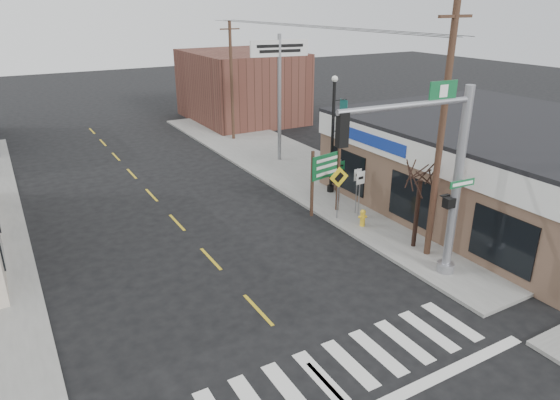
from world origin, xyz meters
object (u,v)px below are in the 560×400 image
lamp_post (334,127)px  utility_pole_near (441,134)px  utility_pole_far (232,81)px  traffic_signal_pole (442,167)px  bare_tree (422,168)px  dance_center_sign (279,68)px  guide_sign (326,173)px  fire_hydrant (363,217)px

lamp_post → utility_pole_near: 7.73m
utility_pole_near → utility_pole_far: bearing=83.3°
traffic_signal_pole → utility_pole_near: 1.99m
lamp_post → utility_pole_near: size_ratio=0.63×
lamp_post → bare_tree: size_ratio=1.40×
lamp_post → dance_center_sign: (0.48, 6.31, 2.16)m
guide_sign → fire_hydrant: 2.63m
utility_pole_near → bare_tree: bearing=85.9°
traffic_signal_pole → utility_pole_near: utility_pole_near is taller
dance_center_sign → bare_tree: 13.37m
traffic_signal_pole → fire_hydrant: 6.03m
guide_sign → bare_tree: 4.93m
fire_hydrant → dance_center_sign: size_ratio=0.10×
fire_hydrant → dance_center_sign: 11.89m
traffic_signal_pole → dance_center_sign: dance_center_sign is taller
lamp_post → utility_pole_far: (0.15, 12.43, 0.69)m
dance_center_sign → lamp_post: bearing=-85.5°
fire_hydrant → lamp_post: 5.38m
bare_tree → guide_sign: bearing=104.7°
fire_hydrant → lamp_post: lamp_post is taller
traffic_signal_pole → utility_pole_near: (1.28, 1.37, 0.68)m
lamp_post → bare_tree: (-0.76, -6.82, -0.11)m
lamp_post → guide_sign: bearing=-124.2°
traffic_signal_pole → utility_pole_far: 21.47m
traffic_signal_pole → lamp_post: (2.04, 8.93, -0.70)m
dance_center_sign → utility_pole_far: size_ratio=0.93×
fire_hydrant → utility_pole_near: utility_pole_near is taller
guide_sign → dance_center_sign: (2.44, 8.53, 3.61)m
fire_hydrant → utility_pole_far: 17.15m
bare_tree → utility_pole_far: bearing=87.3°
bare_tree → utility_pole_far: size_ratio=0.53×
guide_sign → lamp_post: lamp_post is taller
guide_sign → utility_pole_far: (2.11, 14.66, 2.15)m
traffic_signal_pole → lamp_post: bearing=81.1°
fire_hydrant → utility_pole_near: size_ratio=0.08×
dance_center_sign → utility_pole_far: utility_pole_far is taller
bare_tree → fire_hydrant: bearing=102.6°
guide_sign → utility_pole_far: bearing=70.6°
fire_hydrant → guide_sign: bearing=107.2°
utility_pole_near → guide_sign: bearing=98.6°
lamp_post → fire_hydrant: bearing=-100.3°
traffic_signal_pole → fire_hydrant: bearing=85.4°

